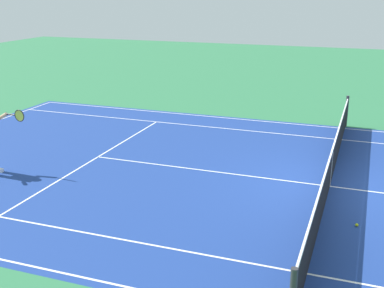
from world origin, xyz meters
The scene contains 5 objects.
ground_plane centered at (0.00, 0.00, 0.00)m, with size 60.00×60.00×0.00m, color #2D7247.
court_slab centered at (0.00, 0.00, 0.00)m, with size 24.20×11.40×0.00m, color navy.
court_line_markings centered at (0.00, 0.00, 0.00)m, with size 23.85×11.05×0.01m.
tennis_net centered at (0.00, 0.00, 0.49)m, with size 0.10×11.70×1.08m.
tennis_ball centered at (-0.72, 1.99, 0.03)m, with size 0.07×0.07×0.07m, color #CCE01E.
Camera 1 is at (-0.70, 11.67, 4.62)m, focal length 46.60 mm.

